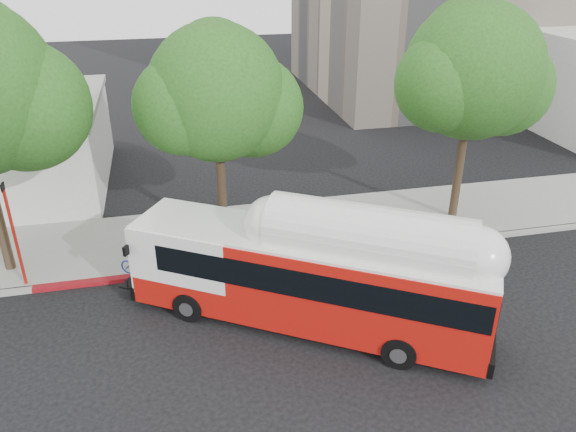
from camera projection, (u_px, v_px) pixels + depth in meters
The scene contains 8 objects.
ground at pixel (279, 327), 17.83m from camera, with size 120.00×120.00×0.00m, color black.
sidewalk at pixel (247, 232), 23.48m from camera, with size 60.00×5.00×0.15m, color gray.
curb_strip at pixel (258, 263), 21.20m from camera, with size 60.00×0.30×0.15m, color gray.
red_curb_segment at pixel (177, 272), 20.61m from camera, with size 10.00×0.32×0.16m, color maroon.
street_tree_mid at pixel (227, 97), 20.39m from camera, with size 5.75×5.00×8.62m.
street_tree_right at pixel (482, 75), 22.05m from camera, with size 6.21×5.40×9.18m.
transit_bus at pixel (309, 279), 17.30m from camera, with size 11.20×8.05×3.53m.
signal_pole at pixel (15, 236), 18.98m from camera, with size 0.11×0.38×3.98m.
Camera 1 is at (-2.91, -14.11, 11.08)m, focal length 35.00 mm.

